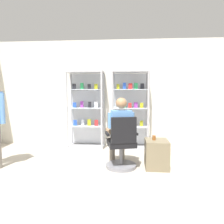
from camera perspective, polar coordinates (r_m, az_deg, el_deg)
ground_plane at (r=2.85m, az=-7.21°, el=-23.78°), size 7.20×7.20×0.00m
back_wall at (r=5.46m, az=-0.85°, el=5.03°), size 6.00×0.10×2.70m
display_cabinet_left at (r=5.32m, az=-6.99°, el=0.81°), size 0.90×0.45×1.90m
display_cabinet_right at (r=5.21m, az=4.93°, el=0.78°), size 0.90×0.45×1.90m
office_chair at (r=3.85m, az=2.66°, el=-9.54°), size 0.62×0.59×0.96m
seated_shopkeeper at (r=3.94m, az=2.19°, el=-4.45°), size 0.55×0.62×1.29m
storage_crate at (r=4.01m, az=11.99°, el=-11.07°), size 0.41×0.47×0.52m
tea_glass at (r=3.93m, az=11.34°, el=-6.84°), size 0.06×0.06×0.09m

